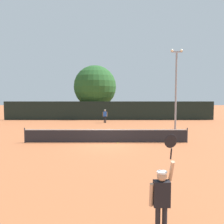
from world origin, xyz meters
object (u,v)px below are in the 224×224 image
object	(u,v)px
light_pole	(175,84)
tennis_ball	(117,143)
player_serving	(161,194)
large_tree	(94,87)
parked_car_near	(149,110)
player_receiving	(104,115)

from	to	relation	value
light_pole	tennis_ball	bearing A→B (deg)	-130.66
player_serving	large_tree	xyz separation A→B (m)	(-3.68, 29.43, 3.50)
large_tree	parked_car_near	xyz separation A→B (m)	(8.92, 5.25, -3.81)
player_serving	player_receiving	xyz separation A→B (m)	(-2.02, 22.92, -0.11)
light_pole	parked_car_near	bearing A→B (deg)	89.49
player_serving	tennis_ball	distance (m)	10.97
player_serving	light_pole	xyz separation A→B (m)	(5.10, 17.71, 3.38)
large_tree	tennis_ball	bearing A→B (deg)	-81.08
tennis_ball	large_tree	bearing A→B (deg)	98.92
light_pole	parked_car_near	xyz separation A→B (m)	(0.15, 16.97, -3.69)
player_serving	large_tree	size ratio (longest dim) A/B	0.32
player_serving	tennis_ball	xyz separation A→B (m)	(-0.77, 10.89, -1.05)
player_serving	light_pole	distance (m)	18.74
tennis_ball	parked_car_near	distance (m)	24.56
tennis_ball	light_pole	bearing A→B (deg)	49.34
player_receiving	parked_car_near	distance (m)	13.83
player_serving	parked_car_near	world-z (taller)	player_serving
tennis_ball	light_pole	distance (m)	10.03
large_tree	parked_car_near	world-z (taller)	large_tree
tennis_ball	large_tree	xyz separation A→B (m)	(-2.91, 18.55, 4.55)
tennis_ball	player_receiving	bearing A→B (deg)	95.94
light_pole	parked_car_near	size ratio (longest dim) A/B	1.85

